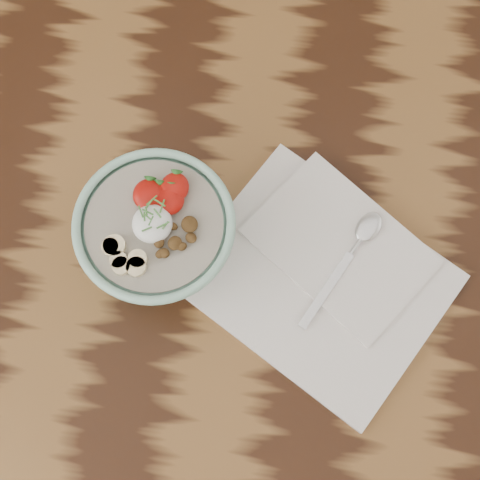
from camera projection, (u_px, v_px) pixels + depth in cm
name	position (u px, v px, depth cm)	size (l,w,h in cm)	color
table	(318.00, 251.00, 91.20)	(160.00, 90.00, 75.00)	black
breakfast_bowl	(158.00, 234.00, 75.82)	(17.87, 17.87, 11.75)	#97CCB5
napkin	(323.00, 273.00, 79.99)	(35.87, 33.90, 1.74)	white
spoon	(358.00, 243.00, 79.65)	(9.44, 15.84, 0.88)	silver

